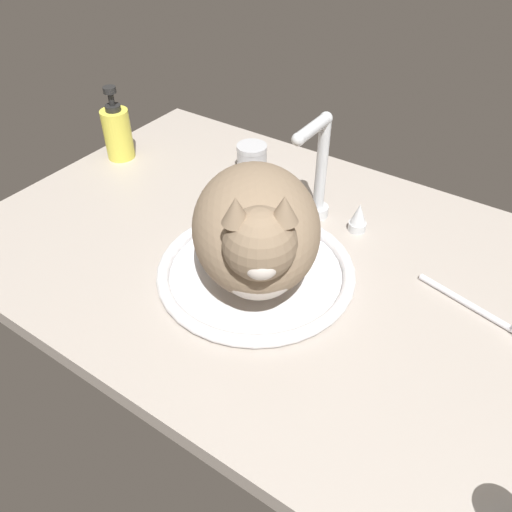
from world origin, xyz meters
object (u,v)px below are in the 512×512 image
at_px(sink_basin, 256,271).
at_px(faucet, 318,179).
at_px(cat, 257,230).
at_px(soap_pump_bottle, 117,132).
at_px(metal_jar, 252,158).
at_px(toothbrush, 475,307).

bearing_deg(sink_basin, faucet, 90.00).
distance_m(cat, soap_pump_bottle, 0.50).
height_order(sink_basin, metal_jar, metal_jar).
height_order(cat, metal_jar, cat).
relative_size(cat, metal_jar, 5.29).
distance_m(metal_jar, soap_pump_bottle, 0.29).
relative_size(faucet, cat, 0.61).
distance_m(sink_basin, metal_jar, 0.33).
bearing_deg(toothbrush, cat, -156.43).
bearing_deg(faucet, sink_basin, -90.00).
height_order(sink_basin, toothbrush, sink_basin).
bearing_deg(faucet, metal_jar, 159.51).
bearing_deg(soap_pump_bottle, faucet, 4.75).
bearing_deg(soap_pump_bottle, toothbrush, -2.56).
height_order(sink_basin, cat, cat).
distance_m(faucet, metal_jar, 0.21).
xyz_separation_m(metal_jar, toothbrush, (0.50, -0.14, -0.02)).
xyz_separation_m(sink_basin, toothbrush, (0.31, 0.12, -0.00)).
xyz_separation_m(cat, metal_jar, (-0.20, 0.28, -0.07)).
distance_m(sink_basin, soap_pump_bottle, 0.49).
height_order(sink_basin, soap_pump_bottle, soap_pump_bottle).
xyz_separation_m(metal_jar, soap_pump_bottle, (-0.27, -0.11, 0.03)).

